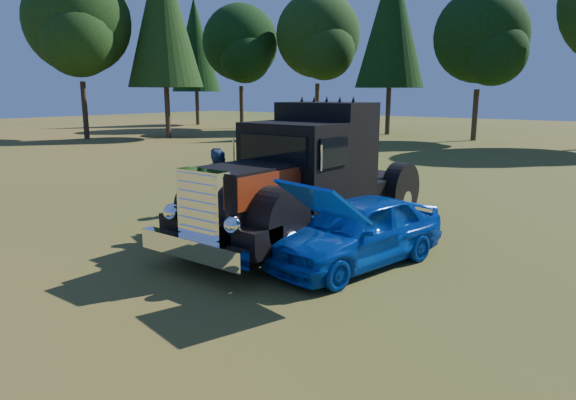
# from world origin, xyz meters

# --- Properties ---
(ground) EXTENTS (120.00, 120.00, 0.00)m
(ground) POSITION_xyz_m (0.00, 0.00, 0.00)
(ground) COLOR #2B5017
(ground) RESTS_ON ground
(treeline) EXTENTS (72.10, 24.04, 13.84)m
(treeline) POSITION_xyz_m (-7.57, 26.96, 7.68)
(treeline) COLOR #2D2116
(treeline) RESTS_ON ground
(diamond_t_truck) EXTENTS (3.32, 7.16, 3.00)m
(diamond_t_truck) POSITION_xyz_m (0.87, 3.02, 1.28)
(diamond_t_truck) COLOR black
(diamond_t_truck) RESTS_ON ground
(hotrod_coupe) EXTENTS (2.28, 4.30, 1.89)m
(hotrod_coupe) POSITION_xyz_m (2.77, 2.09, 0.67)
(hotrod_coupe) COLOR #0819AF
(hotrod_coupe) RESTS_ON ground
(spectator_near) EXTENTS (0.60, 0.79, 1.95)m
(spectator_near) POSITION_xyz_m (-0.80, 2.11, 0.98)
(spectator_near) COLOR #1E2546
(spectator_near) RESTS_ON ground
(spectator_far) EXTENTS (0.86, 0.99, 1.75)m
(spectator_far) POSITION_xyz_m (-2.47, 3.69, 0.88)
(spectator_far) COLOR #1D2C45
(spectator_far) RESTS_ON ground
(distant_teal_car) EXTENTS (4.61, 3.97, 1.50)m
(distant_teal_car) POSITION_xyz_m (-14.66, 21.97, 0.75)
(distant_teal_car) COLOR #0A2E40
(distant_teal_car) RESTS_ON ground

